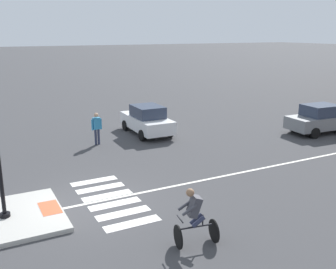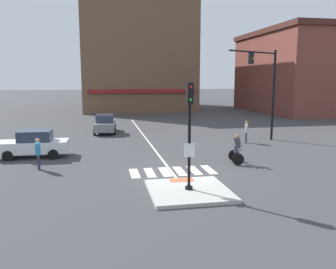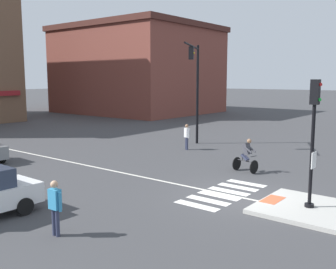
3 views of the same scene
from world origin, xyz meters
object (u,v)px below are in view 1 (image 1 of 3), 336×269
car_grey_westbound_distant (321,119)px  cyclist (194,216)px  pedestrian_at_curb_left (97,126)px  car_white_cross_left (147,120)px

car_grey_westbound_distant → cyclist: bearing=-60.9°
car_grey_westbound_distant → pedestrian_at_curb_left: pedestrian_at_curb_left is taller
car_grey_westbound_distant → car_white_cross_left: bearing=-116.0°
car_grey_westbound_distant → pedestrian_at_curb_left: 12.66m
cyclist → car_white_cross_left: bearing=161.5°
car_grey_westbound_distant → cyclist: cyclist is taller
car_white_cross_left → pedestrian_at_curb_left: bearing=-75.9°
car_white_cross_left → cyclist: (11.49, -3.85, 0.06)m
cyclist → pedestrian_at_curb_left: cyclist is taller
car_white_cross_left → cyclist: bearing=-18.5°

